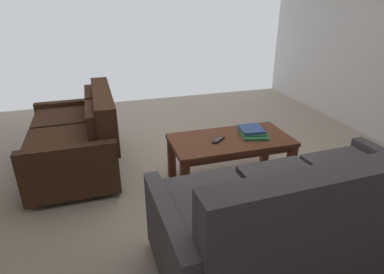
% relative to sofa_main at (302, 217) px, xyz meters
% --- Properties ---
extents(ground_plane, '(5.16, 5.73, 0.01)m').
position_rel_sofa_main_xyz_m(ground_plane, '(0.34, -1.22, -0.38)').
color(ground_plane, tan).
extents(sofa_main, '(1.88, 0.95, 0.91)m').
position_rel_sofa_main_xyz_m(sofa_main, '(0.00, 0.00, 0.00)').
color(sofa_main, black).
rests_on(sofa_main, ground).
extents(loveseat_near, '(0.86, 1.44, 0.82)m').
position_rel_sofa_main_xyz_m(loveseat_near, '(1.42, -1.84, -0.03)').
color(loveseat_near, black).
rests_on(loveseat_near, ground).
extents(coffee_table, '(1.14, 0.58, 0.46)m').
position_rel_sofa_main_xyz_m(coffee_table, '(0.02, -1.12, 0.01)').
color(coffee_table, brown).
rests_on(coffee_table, ground).
extents(book_stack, '(0.31, 0.35, 0.07)m').
position_rel_sofa_main_xyz_m(book_stack, '(-0.22, -1.15, 0.11)').
color(book_stack, '#337F51').
rests_on(book_stack, coffee_table).
extents(tv_remote, '(0.15, 0.13, 0.02)m').
position_rel_sofa_main_xyz_m(tv_remote, '(0.15, -1.10, 0.09)').
color(tv_remote, black).
rests_on(tv_remote, coffee_table).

